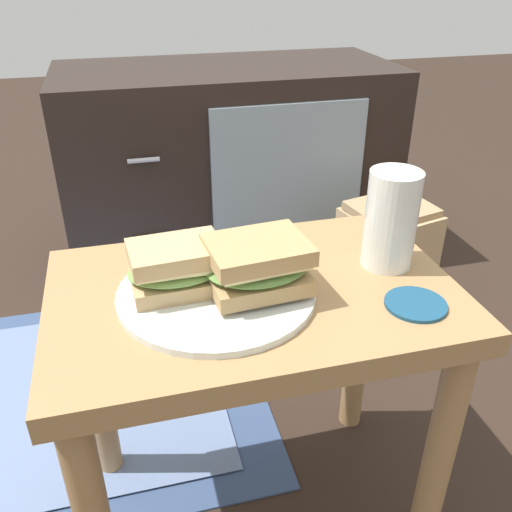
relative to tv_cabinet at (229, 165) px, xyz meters
name	(u,v)px	position (x,y,z in m)	size (l,w,h in m)	color
ground_plane	(254,503)	(-0.16, -0.95, -0.29)	(8.00, 8.00, 0.00)	#2D2119
side_table	(254,340)	(-0.16, -0.95, 0.08)	(0.56, 0.36, 0.46)	#A37A4C
tv_cabinet	(229,165)	(0.00, 0.00, 0.00)	(0.96, 0.46, 0.58)	black
area_rug	(24,404)	(-0.59, -0.59, -0.29)	(1.03, 0.71, 0.01)	#384C72
plate	(217,292)	(-0.22, -0.95, 0.17)	(0.27, 0.27, 0.01)	silver
sandwich_front	(177,268)	(-0.27, -0.94, 0.21)	(0.13, 0.10, 0.07)	tan
sandwich_back	(255,265)	(-0.17, -0.97, 0.22)	(0.15, 0.12, 0.07)	tan
beer_glass	(391,221)	(0.04, -0.93, 0.24)	(0.07, 0.07, 0.14)	silver
coaster	(416,304)	(0.03, -1.04, 0.17)	(0.08, 0.08, 0.01)	navy
paper_bag	(385,260)	(0.32, -0.44, -0.14)	(0.24, 0.22, 0.31)	tan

